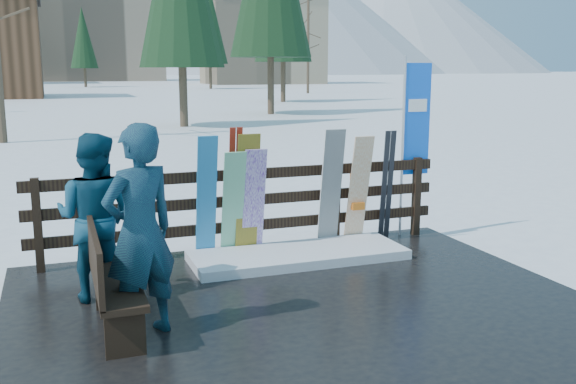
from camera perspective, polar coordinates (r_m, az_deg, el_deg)
name	(u,v)px	position (r m, az deg, el deg)	size (l,w,h in m)	color
ground	(307,314)	(6.76, 1.72, -10.82)	(700.00, 700.00, 0.00)	white
deck	(307,311)	(6.74, 1.73, -10.50)	(6.00, 5.00, 0.08)	black
fence	(246,203)	(8.54, -3.72, -1.01)	(5.60, 0.10, 1.15)	black
snow_patch	(298,255)	(8.30, 0.92, -5.61)	(2.76, 1.00, 0.12)	white
bench	(108,279)	(6.20, -15.67, -7.42)	(0.40, 1.50, 0.97)	black
snowboard_0	(206,198)	(8.16, -7.26, -0.56)	(0.25, 0.03, 1.65)	#2984C0
snowboard_1	(233,205)	(8.26, -4.90, -1.13)	(0.28, 0.03, 1.44)	silver
snowboard_2	(247,195)	(8.29, -3.63, -0.31)	(0.29, 0.03, 1.63)	yellow
snowboard_3	(254,202)	(8.34, -3.06, -0.93)	(0.29, 0.03, 1.44)	white
snowboard_4	(331,189)	(8.69, 3.83, 0.27)	(0.29, 0.03, 1.66)	black
snowboard_5	(358,191)	(8.87, 6.28, 0.12)	(0.28, 0.03, 1.57)	white
ski_pair_a	(234,192)	(8.31, -4.80, -0.01)	(0.16, 0.31, 1.70)	#AD2515
ski_pair_b	(387,186)	(9.15, 8.79, 0.52)	(0.17, 0.17, 1.58)	black
rental_flag	(413,126)	(9.47, 11.09, 5.78)	(0.45, 0.04, 2.60)	silver
person_front	(140,232)	(5.92, -13.04, -3.46)	(0.72, 0.47, 1.96)	#194752
person_back	(95,217)	(7.02, -16.78, -2.18)	(0.86, 0.67, 1.78)	navy
resort_buildings	(68,25)	(121.50, -19.00, 13.83)	(73.00, 87.60, 22.60)	tan
trees	(128,28)	(55.85, -14.07, 13.94)	(42.17, 68.92, 12.35)	#382B1E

